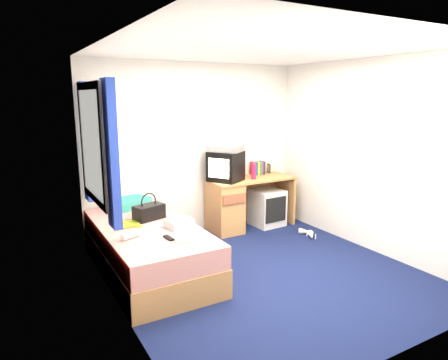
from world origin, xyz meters
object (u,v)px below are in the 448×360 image
bed (148,249)px  picture_frame (269,168)px  pink_water_bottle (254,172)px  remote_control (169,238)px  towel (179,223)px  handbag (149,211)px  colour_swatch_fan (183,242)px  water_bottle (131,235)px  magazine (130,224)px  aerosol_can (239,172)px  crt_tv (226,166)px  white_heels (309,234)px  desk (234,203)px  pillow (129,203)px  storage_cube (267,207)px  vcr (226,148)px

bed → picture_frame: size_ratio=14.29×
pink_water_bottle → remote_control: 2.18m
remote_control → bed: bearing=90.2°
bed → towel: size_ratio=7.52×
remote_control → handbag: bearing=80.7°
bed → colour_swatch_fan: (0.14, -0.66, 0.28)m
pink_water_bottle → water_bottle: 2.36m
picture_frame → magazine: bearing=-143.1°
handbag → aerosol_can: bearing=4.8°
bed → handbag: handbag is taller
crt_tv → white_heels: bearing=17.8°
bed → picture_frame: bearing=22.7°
aerosol_can → white_heels: bearing=-53.9°
aerosol_can → crt_tv: bearing=-165.4°
magazine → colour_swatch_fan: size_ratio=1.27×
desk → aerosol_can: size_ratio=7.50×
water_bottle → white_heels: (2.62, 0.29, -0.54)m
picture_frame → pink_water_bottle: (-0.49, -0.30, 0.04)m
bed → aerosol_can: size_ratio=11.54×
desk → handbag: size_ratio=3.40×
pillow → handbag: handbag is taller
aerosol_can → picture_frame: bearing=11.5°
pillow → handbag: 0.62m
aerosol_can → towel: size_ratio=0.65×
picture_frame → storage_cube: bearing=-110.5°
bed → pillow: pillow is taller
bed → remote_control: remote_control is taller
towel → bed: bearing=143.7°
white_heels → aerosol_can: bearing=126.1°
white_heels → water_bottle: bearing=-173.7°
desk → vcr: bearing=178.5°
vcr → handbag: size_ratio=1.18×
pillow → picture_frame: bearing=3.6°
towel → colour_swatch_fan: towel is taller
desk → picture_frame: 0.88m
magazine → aerosol_can: bearing=20.8°
remote_control → white_heels: bearing=6.8°
handbag → desk: bearing=3.9°
crt_tv → white_heels: size_ratio=1.48×
handbag → towel: bearing=-82.9°
pink_water_bottle → white_heels: 1.18m
handbag → remote_control: (-0.05, -0.72, -0.08)m
handbag → magazine: size_ratio=1.36×
pillow → desk: bearing=-2.1°
crt_tv → white_heels: (0.90, -0.79, -0.92)m
pillow → remote_control: (0.00, -1.34, -0.04)m
remote_control → towel: bearing=45.4°
desk → picture_frame: picture_frame is taller
handbag → magazine: bearing=179.8°
bed → handbag: size_ratio=5.24×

